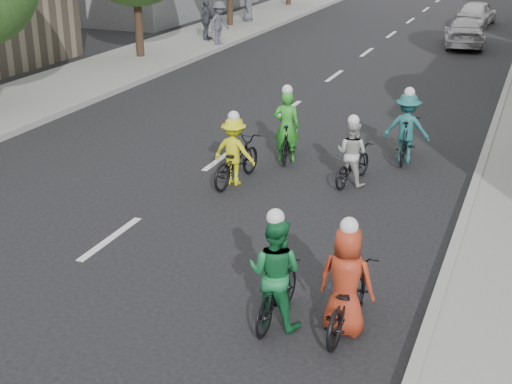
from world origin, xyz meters
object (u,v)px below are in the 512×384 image
Objects in this scene: cyclist_2 at (276,280)px; spectator_0 at (219,23)px; cyclist_0 at (352,159)px; follow_car_lead at (464,33)px; cyclist_1 at (287,135)px; cyclist_5 at (347,292)px; spectator_2 at (248,5)px; follow_car_trail at (477,13)px; spectator_1 at (206,20)px; cyclist_3 at (235,157)px; cyclist_4 at (407,133)px.

spectator_0 is (-10.18, 20.14, 0.38)m from cyclist_2.
spectator_0 reaches higher than cyclist_0.
cyclist_1 is at bearing 74.92° from follow_car_lead.
cyclist_5 reaches higher than cyclist_0.
cyclist_1 is 22.20m from spectator_2.
follow_car_lead is at bearing 97.21° from follow_car_trail.
follow_car_lead is at bearing -108.37° from cyclist_1.
spectator_1 reaches higher than cyclist_2.
cyclist_2 reaches higher than cyclist_3.
cyclist_3 reaches higher than follow_car_trail.
cyclist_1 is at bearing -101.05° from cyclist_3.
cyclist_4 is 16.54m from follow_car_lead.
spectator_2 is (-12.09, 19.08, 0.27)m from cyclist_4.
spectator_2 is at bearing 6.22° from spectator_1.
spectator_1 is 6.10m from spectator_2.
cyclist_0 is at bearing 95.81° from follow_car_trail.
spectator_1 reaches higher than cyclist_1.
cyclist_0 is 0.91× the size of spectator_0.
cyclist_3 is 17.98m from spectator_1.
cyclist_1 is 2.88m from cyclist_4.
follow_car_lead is at bearing -79.88° from cyclist_0.
cyclist_1 is 0.95× the size of cyclist_3.
cyclist_0 is at bearing -152.94° from cyclist_3.
spectator_0 reaches higher than spectator_1.
cyclist_2 is 1.00× the size of cyclist_4.
cyclist_5 is 0.45× the size of follow_car_lead.
cyclist_3 is at bearing -142.10° from spectator_0.
cyclist_0 is 0.89× the size of cyclist_1.
cyclist_1 reaches higher than cyclist_0.
spectator_0 is at bearing 15.63° from follow_car_lead.
cyclist_0 is 6.10m from cyclist_2.
cyclist_5 is at bearing -147.79° from spectator_1.
cyclist_2 reaches higher than cyclist_4.
cyclist_4 reaches higher than cyclist_5.
follow_car_trail is at bearing -29.94° from spectator_0.
spectator_1 reaches higher than follow_car_lead.
follow_car_lead is at bearing -70.50° from spectator_1.
spectator_1 is (-8.92, 14.02, 0.40)m from cyclist_1.
cyclist_4 is at bearing 83.79° from follow_car_lead.
cyclist_5 is 24.39m from follow_car_lead.
cyclist_2 is at bearing 12.52° from cyclist_5.
follow_car_trail is at bearing -85.96° from cyclist_5.
follow_car_trail is at bearing -106.22° from cyclist_1.
spectator_2 is at bearing -50.99° from cyclist_0.
cyclist_4 reaches higher than cyclist_0.
spectator_0 is at bearing -44.52° from cyclist_0.
cyclist_4 is at bearing -83.80° from cyclist_5.
cyclist_4 is 1.00× the size of cyclist_5.
cyclist_5 is (3.34, -6.80, -0.03)m from cyclist_1.
cyclist_2 is 24.56m from follow_car_lead.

